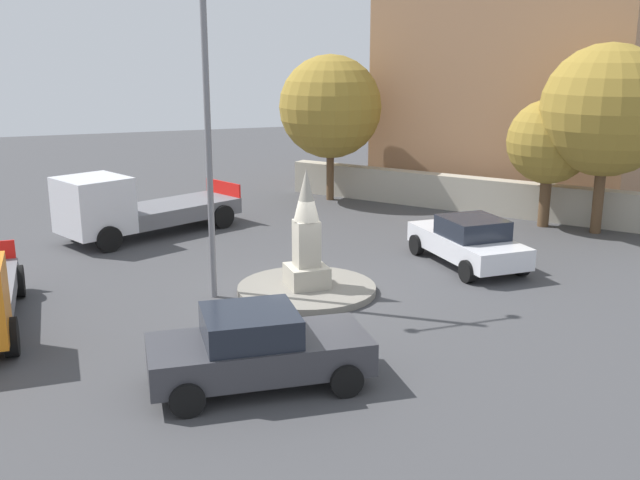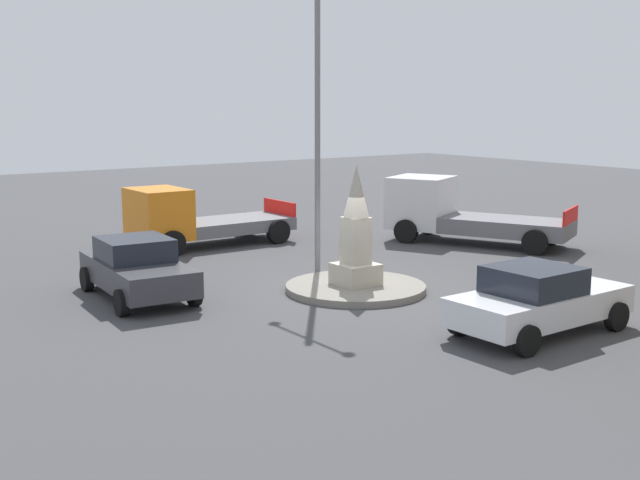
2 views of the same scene
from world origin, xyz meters
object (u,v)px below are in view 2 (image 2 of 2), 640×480
object	(u,v)px
car_white_parked_right	(538,300)
truck_orange_parked_left	(191,219)
truck_white_passing	(455,213)
streetlamp	(317,89)
monument	(356,235)
car_dark_grey_far_side	(137,268)

from	to	relation	value
car_white_parked_right	truck_orange_parked_left	bearing A→B (deg)	5.98
truck_white_passing	streetlamp	bearing A→B (deg)	101.63
truck_orange_parked_left	truck_white_passing	size ratio (longest dim) A/B	0.85
monument	car_white_parked_right	distance (m)	5.44
car_dark_grey_far_side	truck_orange_parked_left	xyz separation A→B (m)	(5.62, -4.31, 0.20)
car_white_parked_right	truck_white_passing	size ratio (longest dim) A/B	0.66
car_dark_grey_far_side	truck_orange_parked_left	world-z (taller)	truck_orange_parked_left
car_white_parked_right	truck_orange_parked_left	distance (m)	13.68
streetlamp	truck_orange_parked_left	distance (m)	7.36
truck_orange_parked_left	truck_white_passing	world-z (taller)	truck_white_passing
car_dark_grey_far_side	truck_white_passing	size ratio (longest dim) A/B	0.66
car_dark_grey_far_side	monument	bearing A→B (deg)	-118.18
car_white_parked_right	car_dark_grey_far_side	distance (m)	9.83
car_white_parked_right	truck_orange_parked_left	size ratio (longest dim) A/B	0.77
truck_white_passing	car_dark_grey_far_side	bearing A→B (deg)	95.46
truck_white_passing	car_white_parked_right	bearing A→B (deg)	143.99
car_white_parked_right	truck_white_passing	distance (m)	11.33
truck_orange_parked_left	monument	bearing A→B (deg)	-175.60
streetlamp	car_white_parked_right	xyz separation A→B (m)	(-7.73, -0.31, -4.51)
car_dark_grey_far_side	truck_orange_parked_left	bearing A→B (deg)	-37.46
streetlamp	truck_orange_parked_left	bearing A→B (deg)	10.70
car_dark_grey_far_side	truck_white_passing	world-z (taller)	truck_white_passing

